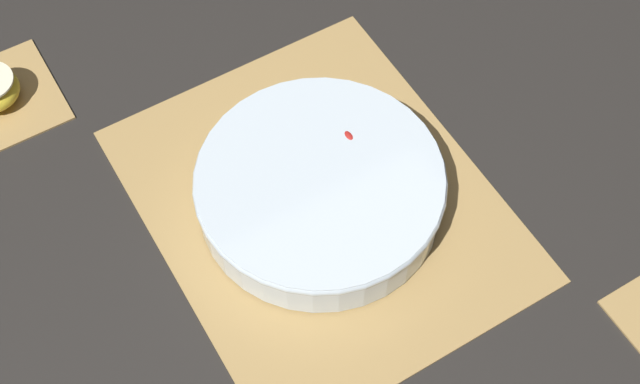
% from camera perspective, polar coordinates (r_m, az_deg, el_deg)
% --- Properties ---
extents(ground_plane, '(6.00, 6.00, 0.00)m').
position_cam_1_polar(ground_plane, '(1.07, -0.00, -0.81)').
color(ground_plane, black).
extents(bamboo_mat_center, '(0.47, 0.39, 0.01)m').
position_cam_1_polar(bamboo_mat_center, '(1.07, -0.00, -0.73)').
color(bamboo_mat_center, '#A8844C').
rests_on(bamboo_mat_center, ground_plane).
extents(fruit_salad_bowl, '(0.29, 0.29, 0.06)m').
position_cam_1_polar(fruit_salad_bowl, '(1.04, -0.02, 0.32)').
color(fruit_salad_bowl, silver).
rests_on(fruit_salad_bowl, bamboo_mat_center).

